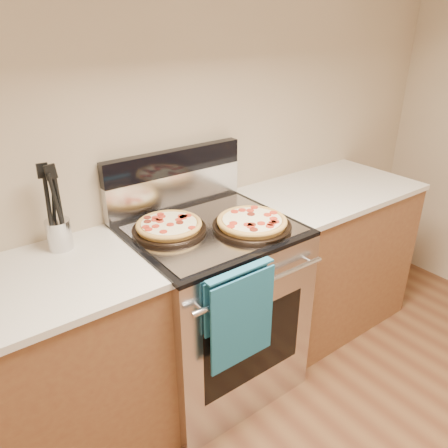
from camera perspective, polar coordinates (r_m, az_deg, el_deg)
wall_back at (r=2.18m, az=-7.37°, el=13.08°), size 4.00×0.00×4.00m
range_body at (r=2.29m, az=-1.63°, el=-11.07°), size 0.76×0.68×0.90m
oven_window at (r=2.08m, az=3.90°, el=-15.46°), size 0.56×0.01×0.40m
cooktop at (r=2.05m, az=-1.78°, el=-0.66°), size 0.76×0.68×0.02m
backsplash_lower at (r=2.25m, az=-6.38°, el=4.43°), size 0.76×0.06×0.18m
backsplash_upper at (r=2.20m, az=-6.57°, el=8.08°), size 0.76×0.06×0.12m
oven_handle at (r=1.85m, az=5.03°, el=-7.86°), size 0.70×0.03×0.03m
dish_towel at (r=1.84m, az=2.04°, el=-11.72°), size 0.32×0.05×0.42m
foil_sheet at (r=2.02m, az=-1.30°, el=-0.63°), size 0.70×0.55×0.01m
cabinet_left at (r=2.07m, az=-23.68°, el=-18.71°), size 1.00×0.62×0.88m
countertop_left at (r=1.80m, az=-26.21°, el=-8.08°), size 1.02×0.64×0.03m
cabinet_right at (r=2.82m, az=12.81°, el=-4.30°), size 1.00×0.62×0.88m
countertop_right at (r=2.63m, az=13.76°, el=4.34°), size 1.02×0.64×0.03m
pepperoni_pizza_back at (r=2.00m, az=-7.18°, el=-0.32°), size 0.40×0.40×0.04m
pepperoni_pizza_front at (r=2.02m, az=3.67°, el=0.13°), size 0.44×0.44×0.05m
utensil_crock at (r=1.98m, az=-20.72°, el=-1.28°), size 0.13×0.13×0.13m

